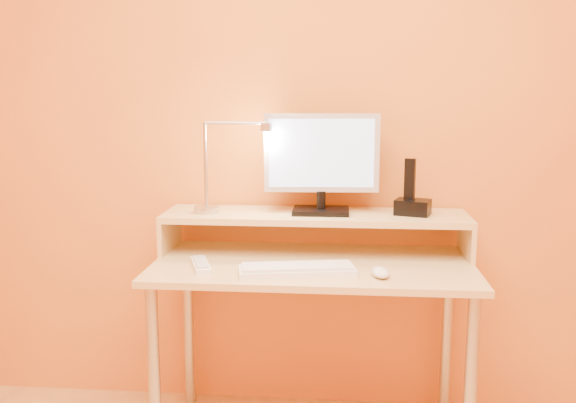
# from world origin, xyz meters

# --- Properties ---
(wall_back) EXTENTS (3.00, 0.04, 2.50)m
(wall_back) POSITION_xyz_m (0.00, 1.50, 1.25)
(wall_back) COLOR orange
(wall_back) RESTS_ON floor
(desk_leg_fl) EXTENTS (0.04, 0.04, 0.69)m
(desk_leg_fl) POSITION_xyz_m (-0.55, 0.93, 0.35)
(desk_leg_fl) COLOR #B5B5B6
(desk_leg_fl) RESTS_ON floor
(desk_leg_fr) EXTENTS (0.04, 0.04, 0.69)m
(desk_leg_fr) POSITION_xyz_m (0.55, 0.93, 0.35)
(desk_leg_fr) COLOR #B5B5B6
(desk_leg_fr) RESTS_ON floor
(desk_leg_bl) EXTENTS (0.04, 0.04, 0.69)m
(desk_leg_bl) POSITION_xyz_m (-0.55, 1.43, 0.35)
(desk_leg_bl) COLOR #B5B5B6
(desk_leg_bl) RESTS_ON floor
(desk_leg_br) EXTENTS (0.04, 0.04, 0.69)m
(desk_leg_br) POSITION_xyz_m (0.55, 1.43, 0.35)
(desk_leg_br) COLOR #B5B5B6
(desk_leg_br) RESTS_ON floor
(desk_lower) EXTENTS (1.20, 0.60, 0.02)m
(desk_lower) POSITION_xyz_m (0.00, 1.18, 0.71)
(desk_lower) COLOR #D6B47E
(desk_lower) RESTS_ON floor
(shelf_riser_left) EXTENTS (0.02, 0.30, 0.14)m
(shelf_riser_left) POSITION_xyz_m (-0.59, 1.33, 0.79)
(shelf_riser_left) COLOR #D6B47E
(shelf_riser_left) RESTS_ON desk_lower
(shelf_riser_right) EXTENTS (0.02, 0.30, 0.14)m
(shelf_riser_right) POSITION_xyz_m (0.59, 1.33, 0.79)
(shelf_riser_right) COLOR #D6B47E
(shelf_riser_right) RESTS_ON desk_lower
(desk_shelf) EXTENTS (1.20, 0.30, 0.02)m
(desk_shelf) POSITION_xyz_m (0.00, 1.33, 0.87)
(desk_shelf) COLOR #D6B47E
(desk_shelf) RESTS_ON desk_lower
(monitor_foot) EXTENTS (0.22, 0.16, 0.02)m
(monitor_foot) POSITION_xyz_m (0.02, 1.33, 0.89)
(monitor_foot) COLOR black
(monitor_foot) RESTS_ON desk_shelf
(monitor_neck) EXTENTS (0.04, 0.04, 0.07)m
(monitor_neck) POSITION_xyz_m (0.02, 1.33, 0.93)
(monitor_neck) COLOR black
(monitor_neck) RESTS_ON monitor_foot
(monitor_panel) EXTENTS (0.45, 0.06, 0.31)m
(monitor_panel) POSITION_xyz_m (0.02, 1.34, 1.12)
(monitor_panel) COLOR #B4B3B7
(monitor_panel) RESTS_ON monitor_neck
(monitor_back) EXTENTS (0.40, 0.04, 0.26)m
(monitor_back) POSITION_xyz_m (0.02, 1.36, 1.12)
(monitor_back) COLOR black
(monitor_back) RESTS_ON monitor_panel
(monitor_screen) EXTENTS (0.41, 0.03, 0.27)m
(monitor_screen) POSITION_xyz_m (0.02, 1.32, 1.12)
(monitor_screen) COLOR #A6C6FC
(monitor_screen) RESTS_ON monitor_panel
(lamp_base) EXTENTS (0.10, 0.10, 0.02)m
(lamp_base) POSITION_xyz_m (-0.43, 1.30, 0.89)
(lamp_base) COLOR #B5B5B6
(lamp_base) RESTS_ON desk_shelf
(lamp_post) EXTENTS (0.01, 0.01, 0.33)m
(lamp_post) POSITION_xyz_m (-0.43, 1.30, 1.07)
(lamp_post) COLOR #B5B5B6
(lamp_post) RESTS_ON lamp_base
(lamp_arm) EXTENTS (0.24, 0.01, 0.01)m
(lamp_arm) POSITION_xyz_m (-0.31, 1.30, 1.24)
(lamp_arm) COLOR #B5B5B6
(lamp_arm) RESTS_ON lamp_post
(lamp_head) EXTENTS (0.04, 0.04, 0.03)m
(lamp_head) POSITION_xyz_m (-0.19, 1.30, 1.22)
(lamp_head) COLOR #B5B5B6
(lamp_head) RESTS_ON lamp_arm
(lamp_bulb) EXTENTS (0.03, 0.03, 0.00)m
(lamp_bulb) POSITION_xyz_m (-0.19, 1.30, 1.20)
(lamp_bulb) COLOR #FFEAC6
(lamp_bulb) RESTS_ON lamp_head
(phone_dock) EXTENTS (0.15, 0.13, 0.06)m
(phone_dock) POSITION_xyz_m (0.38, 1.33, 0.91)
(phone_dock) COLOR black
(phone_dock) RESTS_ON desk_shelf
(phone_handset) EXTENTS (0.05, 0.04, 0.16)m
(phone_handset) POSITION_xyz_m (0.37, 1.33, 1.02)
(phone_handset) COLOR black
(phone_handset) RESTS_ON phone_dock
(phone_led) EXTENTS (0.01, 0.00, 0.04)m
(phone_led) POSITION_xyz_m (0.43, 1.28, 0.91)
(phone_led) COLOR blue
(phone_led) RESTS_ON phone_dock
(keyboard) EXTENTS (0.43, 0.20, 0.02)m
(keyboard) POSITION_xyz_m (-0.05, 1.02, 0.73)
(keyboard) COLOR white
(keyboard) RESTS_ON desk_lower
(mouse) EXTENTS (0.08, 0.11, 0.04)m
(mouse) POSITION_xyz_m (0.24, 1.01, 0.74)
(mouse) COLOR silver
(mouse) RESTS_ON desk_lower
(remote_control) EXTENTS (0.12, 0.21, 0.02)m
(remote_control) POSITION_xyz_m (-0.41, 1.07, 0.73)
(remote_control) COLOR white
(remote_control) RESTS_ON desk_lower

